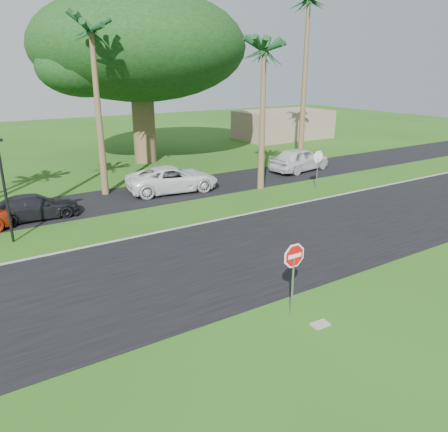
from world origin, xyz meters
TOP-DOWN VIEW (x-y plane):
  - ground at (0.00, 0.00)m, footprint 120.00×120.00m
  - road at (0.00, 2.00)m, footprint 120.00×8.00m
  - parking_strip at (0.00, 12.50)m, footprint 120.00×5.00m
  - curb at (0.00, 6.05)m, footprint 120.00×0.12m
  - stop_sign_near at (0.50, -3.00)m, footprint 1.05×0.07m
  - stop_sign_far at (12.00, 8.00)m, footprint 1.05×0.07m
  - palm_center at (0.00, 14.00)m, footprint 5.00×5.00m
  - palm_right_near at (9.00, 10.00)m, footprint 5.00×5.00m
  - palm_right_far at (15.00, 13.00)m, footprint 5.00×5.00m
  - canopy_tree at (6.00, 22.00)m, footprint 16.50×16.50m
  - streetlight_right at (-6.00, 8.50)m, footprint 0.45×0.25m
  - building_far at (24.00, 26.00)m, footprint 10.00×6.00m
  - car_dark at (-4.53, 11.32)m, footprint 4.44×1.87m
  - car_minivan at (3.83, 12.33)m, footprint 6.03×3.34m
  - car_pickup at (14.54, 12.51)m, footprint 5.48×2.95m
  - utility_slab at (0.95, -3.85)m, footprint 0.57×0.38m

SIDE VIEW (x-z plane):
  - ground at x=0.00m, z-range 0.00..0.00m
  - road at x=0.00m, z-range 0.00..0.02m
  - parking_strip at x=0.00m, z-range 0.00..0.02m
  - curb at x=0.00m, z-range 0.00..0.06m
  - utility_slab at x=0.95m, z-range 0.00..0.06m
  - car_dark at x=-4.53m, z-range 0.00..1.28m
  - car_minivan at x=3.83m, z-range 0.00..1.60m
  - car_pickup at x=14.54m, z-range 0.00..1.77m
  - building_far at x=24.00m, z-range 0.00..3.00m
  - stop_sign_near at x=0.50m, z-range 0.46..3.09m
  - stop_sign_far at x=12.00m, z-range 0.46..3.09m
  - streetlight_right at x=-6.00m, z-range 0.33..4.97m
  - palm_right_near at x=9.00m, z-range 3.44..12.94m
  - canopy_tree at x=6.00m, z-range 2.39..15.51m
  - palm_center at x=0.00m, z-range 3.91..14.41m
  - palm_right_far at x=15.00m, z-range 5.08..18.08m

